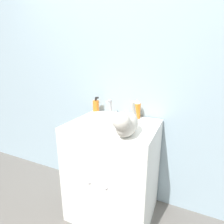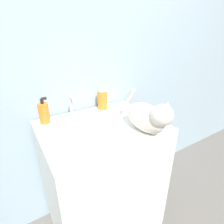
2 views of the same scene
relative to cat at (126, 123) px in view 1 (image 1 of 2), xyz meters
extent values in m
cube|color=#9EB7C6|center=(-0.19, 0.54, 0.25)|extent=(6.00, 0.05, 2.50)
cube|color=white|center=(-0.19, 0.21, -0.55)|extent=(0.74, 0.58, 0.91)
sphere|color=silver|center=(-0.26, -0.09, -0.50)|extent=(0.02, 0.02, 0.02)
sphere|color=silver|center=(-0.12, -0.09, -0.50)|extent=(0.02, 0.02, 0.02)
cylinder|color=white|center=(-0.31, 0.24, -0.07)|extent=(0.30, 0.30, 0.05)
cylinder|color=silver|center=(-0.31, 0.41, -0.02)|extent=(0.02, 0.02, 0.15)
cylinder|color=silver|center=(-0.31, 0.37, 0.06)|extent=(0.02, 0.09, 0.02)
cylinder|color=white|center=(-0.38, 0.41, -0.08)|extent=(0.03, 0.03, 0.03)
cylinder|color=white|center=(-0.23, 0.41, -0.08)|extent=(0.03, 0.03, 0.03)
ellipsoid|color=silver|center=(0.00, 0.02, -0.01)|extent=(0.14, 0.28, 0.16)
sphere|color=silver|center=(0.00, -0.10, 0.05)|extent=(0.12, 0.12, 0.12)
cone|color=silver|center=(-0.03, -0.10, 0.09)|extent=(0.04, 0.04, 0.04)
cone|color=silver|center=(0.03, -0.09, 0.09)|extent=(0.04, 0.04, 0.04)
cylinder|color=silver|center=(0.00, 0.18, 0.05)|extent=(0.03, 0.10, 0.15)
cylinder|color=orange|center=(-0.48, 0.43, -0.03)|extent=(0.06, 0.06, 0.13)
cylinder|color=black|center=(-0.48, 0.43, 0.05)|extent=(0.02, 0.02, 0.03)
cylinder|color=black|center=(-0.47, 0.43, 0.07)|extent=(0.03, 0.02, 0.02)
cylinder|color=orange|center=(-0.06, 0.44, -0.02)|extent=(0.07, 0.07, 0.14)
cone|color=white|center=(-0.06, 0.44, 0.06)|extent=(0.07, 0.07, 0.04)
camera|label=1|loc=(0.38, -1.07, 0.40)|focal=28.00mm
camera|label=2|loc=(-0.64, -0.65, 0.42)|focal=28.00mm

